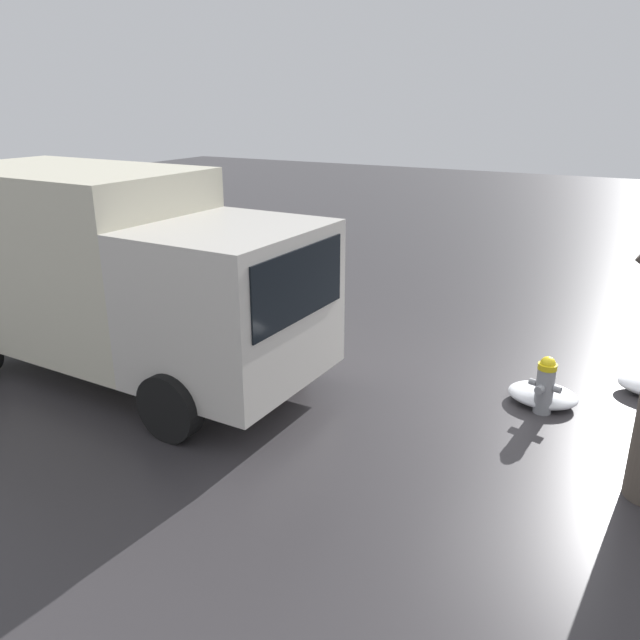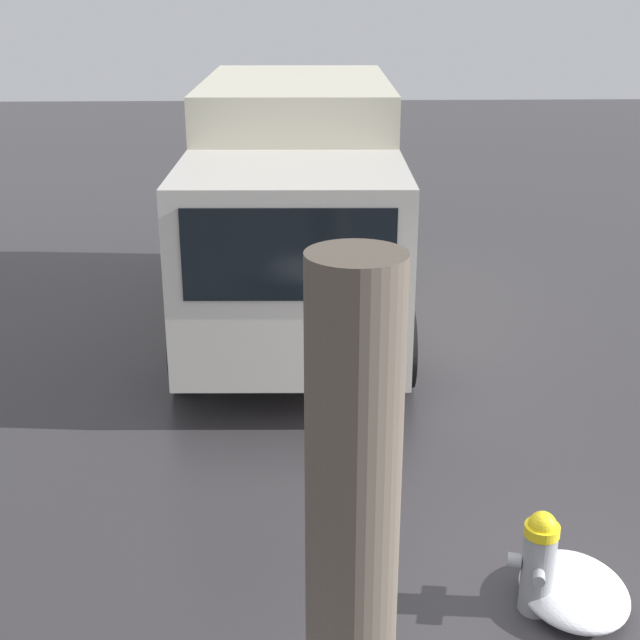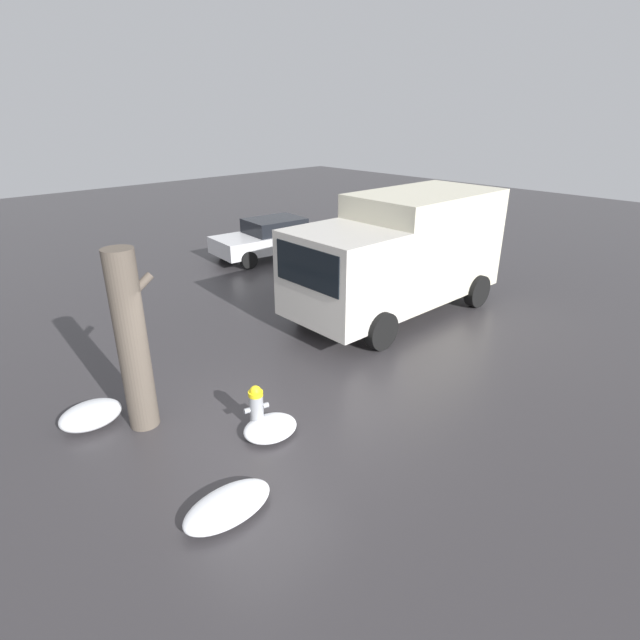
% 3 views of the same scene
% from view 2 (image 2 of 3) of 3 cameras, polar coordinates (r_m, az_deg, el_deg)
% --- Properties ---
extents(ground_plane, '(60.00, 60.00, 0.00)m').
position_cam_2_polar(ground_plane, '(7.14, 13.52, -17.53)').
color(ground_plane, '#333033').
extents(fire_hydrant, '(0.45, 0.36, 0.83)m').
position_cam_2_polar(fire_hydrant, '(6.89, 13.79, -14.73)').
color(fire_hydrant, gray).
rests_on(fire_hydrant, ground_plane).
extents(tree_trunk, '(0.76, 0.50, 3.18)m').
position_cam_2_polar(tree_trunk, '(4.88, 2.07, -13.73)').
color(tree_trunk, brown).
rests_on(tree_trunk, ground_plane).
extents(delivery_truck, '(6.28, 2.86, 3.13)m').
position_cam_2_polar(delivery_truck, '(11.76, -1.55, 7.66)').
color(delivery_truck, beige).
rests_on(delivery_truck, ground_plane).
extents(snow_pile_curbside, '(0.96, 0.80, 0.24)m').
position_cam_2_polar(snow_pile_curbside, '(7.19, 15.92, -16.29)').
color(snow_pile_curbside, white).
rests_on(snow_pile_curbside, ground_plane).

